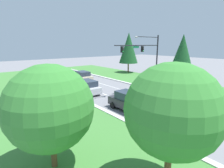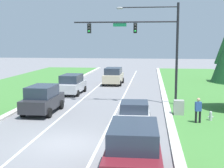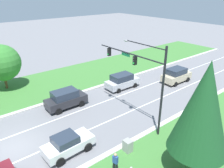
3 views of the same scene
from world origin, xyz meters
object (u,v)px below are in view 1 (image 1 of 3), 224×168
Objects in this scene: white_sedan at (192,98)px; conifer_near_right_tree at (182,54)px; oak_far_left_tree at (172,111)px; champagne_suv at (83,77)px; pedestrian at (195,89)px; fire_hydrant at (193,91)px; oak_near_left_tree at (50,108)px; silver_suv at (88,87)px; charcoal_suv at (128,101)px; conifer_far_right_tree at (129,48)px; utility_cabinet at (176,90)px; traffic_signal_mast at (147,54)px.

conifer_near_right_tree is (7.47, 5.99, 4.49)m from white_sedan.
champagne_suv is at bearing 69.67° from oak_far_left_tree.
pedestrian is (3.97, 1.68, 0.07)m from white_sedan.
fire_hydrant is at bearing -62.34° from champagne_suv.
champagne_suv is at bearing 56.84° from oak_near_left_tree.
champagne_suv reaches higher than fire_hydrant.
silver_suv is 1.02× the size of charcoal_suv.
oak_near_left_tree is 6.17m from oak_far_left_tree.
conifer_far_right_tree is 36.56m from oak_far_left_tree.
utility_cabinet is at bearing 50.13° from white_sedan.
white_sedan is 16.63m from oak_near_left_tree.
conifer_far_right_tree is (18.06, 10.50, 5.11)m from silver_suv.
white_sedan is 6.00× the size of fire_hydrant.
charcoal_suv is at bearing 150.93° from white_sedan.
charcoal_suv is 6.56× the size of fire_hydrant.
traffic_signal_mast is 1.44× the size of oak_near_left_tree.
oak_far_left_tree is at bearing -156.38° from fire_hydrant.
traffic_signal_mast is at bearing -74.67° from pedestrian.
white_sedan reaches higher than utility_cabinet.
utility_cabinet reaches higher than fire_hydrant.
fire_hydrant is 0.07× the size of conifer_far_right_tree.
traffic_signal_mast is 1.84× the size of silver_suv.
pedestrian is at bearing -41.80° from silver_suv.
conifer_near_right_tree is 23.12m from oak_far_left_tree.
conifer_far_right_tree is (14.76, 3.13, 5.06)m from champagne_suv.
conifer_near_right_tree is at bearing 10.52° from charcoal_suv.
white_sedan is at bearing -141.29° from conifer_near_right_tree.
fire_hydrant is at bearing -125.76° from conifer_near_right_tree.
champagne_suv is at bearing 116.74° from fire_hydrant.
pedestrian is 0.20× the size of conifer_near_right_tree.
conifer_near_right_tree is 0.87× the size of conifer_far_right_tree.
silver_suv is 1.03× the size of champagne_suv.
white_sedan is 14.09m from oak_far_left_tree.
oak_near_left_tree is (-20.37, -2.06, 2.67)m from pedestrian.
charcoal_suv is 0.77× the size of oak_near_left_tree.
oak_far_left_tree is at bearing -122.73° from charcoal_suv.
charcoal_suv is at bearing -100.99° from champagne_suv.
charcoal_suv is (-6.92, 3.47, 0.17)m from white_sedan.
charcoal_suv reaches higher than fire_hydrant.
oak_far_left_tree is (-16.64, -6.96, 3.11)m from pedestrian.
oak_far_left_tree is at bearing -149.70° from utility_cabinet.
fire_hydrant is 21.72m from oak_near_left_tree.
oak_near_left_tree is 35.83m from conifer_far_right_tree.
utility_cabinet is at bearing -113.96° from conifer_far_right_tree.
pedestrian is (1.02, -2.16, 0.38)m from utility_cabinet.
oak_near_left_tree is (-9.51, -12.24, 2.62)m from silver_suv.
fire_hydrant is (4.29, -5.17, -5.19)m from traffic_signal_mast.
white_sedan is at bearing 22.62° from oak_far_left_tree.
fire_hydrant is at bearing -36.67° from utility_cabinet.
conifer_far_right_tree reaches higher than champagne_suv.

